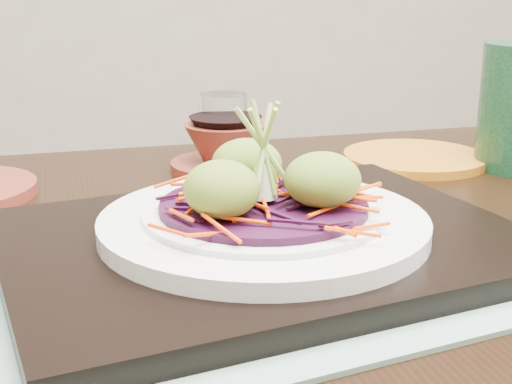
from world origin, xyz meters
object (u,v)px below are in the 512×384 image
object	(u,v)px
dining_table	(277,330)
water_glass	(223,128)
yellow_plate	(415,158)
white_plate	(263,222)
serving_tray	(263,243)
terracotta_bowl_set	(226,149)

from	to	relation	value
dining_table	water_glass	bearing A→B (deg)	86.70
water_glass	yellow_plate	world-z (taller)	water_glass
dining_table	white_plate	world-z (taller)	white_plate
dining_table	white_plate	bearing A→B (deg)	-119.48
serving_tray	terracotta_bowl_set	world-z (taller)	terracotta_bowl_set
serving_tray	yellow_plate	distance (m)	0.39
dining_table	terracotta_bowl_set	xyz separation A→B (m)	(0.02, 0.25, 0.13)
yellow_plate	serving_tray	bearing A→B (deg)	-139.72
white_plate	terracotta_bowl_set	distance (m)	0.30
dining_table	terracotta_bowl_set	world-z (taller)	terracotta_bowl_set
serving_tray	terracotta_bowl_set	xyz separation A→B (m)	(0.05, 0.30, 0.01)
terracotta_bowl_set	serving_tray	bearing A→B (deg)	-100.26
white_plate	yellow_plate	bearing A→B (deg)	40.28
serving_tray	white_plate	bearing A→B (deg)	84.35
white_plate	water_glass	size ratio (longest dim) A/B	3.15
serving_tray	yellow_plate	world-z (taller)	serving_tray
dining_table	serving_tray	size ratio (longest dim) A/B	2.90
white_plate	terracotta_bowl_set	world-z (taller)	terracotta_bowl_set
white_plate	yellow_plate	distance (m)	0.39
water_glass	yellow_plate	xyz separation A→B (m)	(0.24, -0.09, -0.04)
serving_tray	white_plate	distance (m)	0.02
dining_table	serving_tray	distance (m)	0.13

